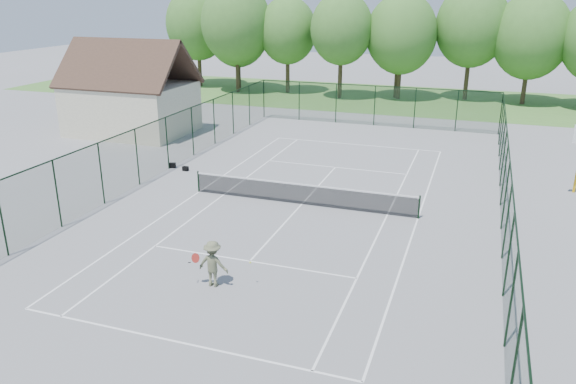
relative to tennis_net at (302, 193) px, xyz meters
The scene contains 10 objects.
ground 0.58m from the tennis_net, ahead, with size 140.00×140.00×0.00m, color gray.
grass_far 30.01m from the tennis_net, 90.00° to the left, with size 80.00×16.00×0.01m, color #4E8136.
court_lines 0.57m from the tennis_net, ahead, with size 11.05×23.85×0.01m.
tennis_net is the anchor object (origin of this frame).
fence_enclosure 0.98m from the tennis_net, ahead, with size 18.05×36.05×3.02m.
utility_building 19.04m from the tennis_net, 147.99° to the left, with size 8.60×6.27×6.63m.
tree_line_far 30.48m from the tennis_net, 90.00° to the left, with size 39.40×6.40×9.70m.
sports_bag_a 9.46m from the tennis_net, 160.11° to the left, with size 0.37×0.22×0.29m, color black.
sports_bag_b 8.44m from the tennis_net, 159.53° to the left, with size 0.33×0.20×0.26m, color black.
tennis_player 8.52m from the tennis_net, 93.13° to the right, with size 2.12×0.84×1.66m.
Camera 1 is at (7.61, -23.95, 9.57)m, focal length 35.00 mm.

